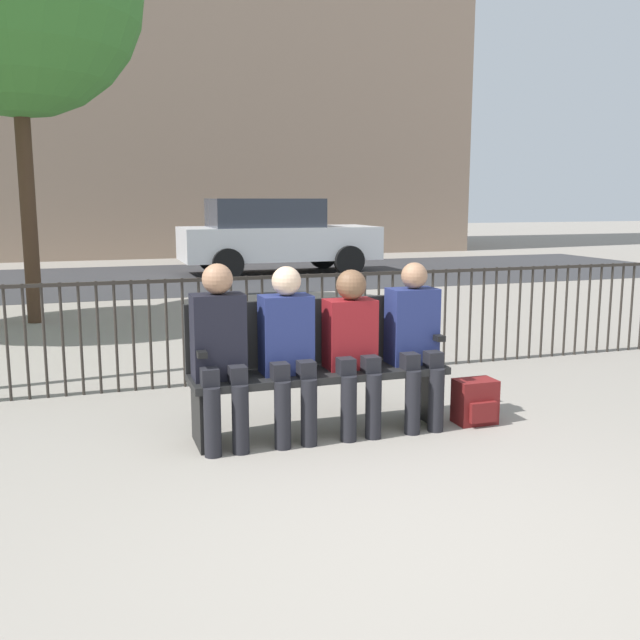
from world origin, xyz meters
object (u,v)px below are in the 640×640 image
park_bench (316,361)px  backpack (475,402)px  seated_person_1 (288,344)px  parked_car_0 (275,235)px  seated_person_2 (353,342)px  seated_person_3 (415,336)px  seated_person_0 (220,346)px

park_bench → backpack: park_bench is taller
park_bench → backpack: size_ratio=5.54×
seated_person_1 → parked_car_0: (2.71, 10.48, 0.19)m
seated_person_2 → seated_person_3: bearing=0.3°
park_bench → seated_person_1: 0.32m
seated_person_0 → seated_person_3: seated_person_0 is taller
seated_person_3 → parked_car_0: (1.78, 10.48, 0.19)m
seated_person_2 → parked_car_0: 10.72m
seated_person_0 → backpack: size_ratio=3.74×
seated_person_3 → backpack: size_ratio=3.64×
seated_person_0 → seated_person_3: size_ratio=1.03×
backpack → parked_car_0: bearing=82.8°
park_bench → parked_car_0: bearing=76.6°
park_bench → seated_person_3: 0.72m
seated_person_3 → seated_person_1: bearing=-180.0°
seated_person_1 → seated_person_3: 0.93m
seated_person_0 → seated_person_3: (1.39, -0.00, -0.02)m
seated_person_1 → parked_car_0: bearing=75.5°
backpack → parked_car_0: parked_car_0 is taller
seated_person_2 → seated_person_0: bearing=179.7°
seated_person_0 → parked_car_0: 10.95m
seated_person_3 → backpack: (0.45, -0.10, -0.49)m
parked_car_0 → seated_person_1: bearing=-104.5°
backpack → seated_person_1: bearing=175.7°
seated_person_1 → backpack: 1.47m
seated_person_0 → seated_person_3: bearing=-0.1°
seated_person_1 → backpack: (1.38, -0.10, -0.50)m
park_bench → seated_person_0: bearing=-169.6°
parked_car_0 → seated_person_2: bearing=-102.1°
seated_person_0 → parked_car_0: (3.17, 10.48, 0.17)m
park_bench → seated_person_1: (-0.24, -0.13, 0.16)m
backpack → seated_person_0: bearing=176.7°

